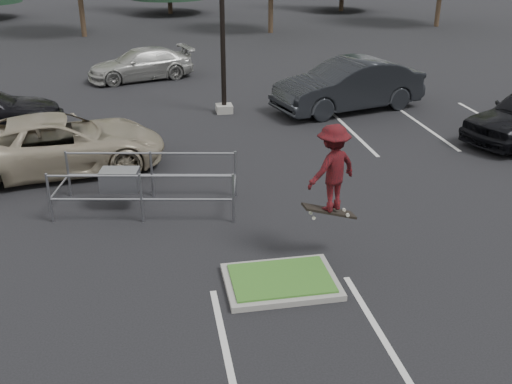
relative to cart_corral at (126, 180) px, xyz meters
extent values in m
plane|color=black|center=(2.99, -4.09, -0.78)|extent=(120.00, 120.00, 0.00)
cube|color=gray|center=(2.99, -4.09, -0.72)|extent=(2.20, 1.60, 0.12)
cube|color=#2A571B|center=(2.99, -4.09, -0.64)|extent=(1.95, 1.35, 0.05)
cube|color=beige|center=(-1.51, 4.91, -0.78)|extent=(0.12, 5.20, 0.01)
cube|color=beige|center=(7.49, 4.91, -0.78)|extent=(0.12, 5.20, 0.01)
cube|color=beige|center=(10.19, 4.91, -0.78)|extent=(0.12, 5.20, 0.01)
cube|color=beige|center=(12.89, 4.91, -0.78)|extent=(0.12, 5.20, 0.01)
cube|color=beige|center=(4.34, -7.09, -0.78)|extent=(0.12, 6.00, 0.01)
cube|color=gray|center=(3.49, 7.91, -0.63)|extent=(0.60, 0.60, 0.30)
cylinder|color=#38281C|center=(-3.01, 26.41, 0.97)|extent=(0.32, 0.32, 3.50)
cylinder|color=#38281C|center=(8.99, 25.71, 0.74)|extent=(0.32, 0.32, 3.04)
cylinder|color=#38281C|center=(20.99, 26.21, 0.93)|extent=(0.32, 0.32, 3.42)
cylinder|color=#38281C|center=(2.99, 36.41, -0.18)|extent=(0.36, 0.36, 1.20)
cylinder|color=#38281C|center=(16.99, 35.41, -0.18)|extent=(0.36, 0.36, 1.20)
cylinder|color=gray|center=(-1.78, -0.43, -0.16)|extent=(0.06, 0.06, 1.24)
cylinder|color=gray|center=(-1.49, 1.05, -0.16)|extent=(0.06, 0.06, 1.24)
cylinder|color=gray|center=(0.35, -0.83, -0.16)|extent=(0.06, 0.06, 1.24)
cylinder|color=gray|center=(0.63, 0.65, -0.16)|extent=(0.06, 0.06, 1.24)
cylinder|color=gray|center=(2.47, -1.24, -0.16)|extent=(0.06, 0.06, 1.24)
cylinder|color=gray|center=(2.75, 0.25, -0.16)|extent=(0.06, 0.06, 1.24)
cylinder|color=gray|center=(0.35, -0.83, -0.19)|extent=(4.25, 0.85, 0.05)
cylinder|color=gray|center=(0.35, -0.83, 0.41)|extent=(4.25, 0.85, 0.05)
cylinder|color=gray|center=(0.63, 0.65, -0.19)|extent=(4.25, 0.85, 0.05)
cylinder|color=gray|center=(0.63, 0.65, 0.41)|extent=(4.25, 0.85, 0.05)
cube|color=gray|center=(-0.15, 0.03, 0.00)|extent=(1.01, 0.72, 0.52)
cube|color=black|center=(4.19, -3.23, 0.31)|extent=(1.17, 0.44, 0.41)
cylinder|color=beige|center=(3.83, -3.35, 0.24)|extent=(0.07, 0.04, 0.07)
cylinder|color=beige|center=(3.83, -3.10, 0.24)|extent=(0.07, 0.04, 0.07)
cylinder|color=beige|center=(4.55, -3.35, 0.24)|extent=(0.07, 0.04, 0.07)
cylinder|color=beige|center=(4.55, -3.10, 0.24)|extent=(0.07, 0.04, 0.07)
imported|color=maroon|center=(4.19, -3.23, 1.27)|extent=(1.35, 1.12, 1.81)
imported|color=gray|center=(-1.89, 2.91, 0.03)|extent=(6.15, 3.44, 1.62)
imported|color=black|center=(8.17, 7.41, 0.17)|extent=(6.11, 3.47, 1.91)
imported|color=#A8A8A3|center=(0.53, 13.91, -0.08)|extent=(5.14, 3.21, 1.39)
camera|label=1|loc=(0.67, -13.89, 5.71)|focal=42.00mm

